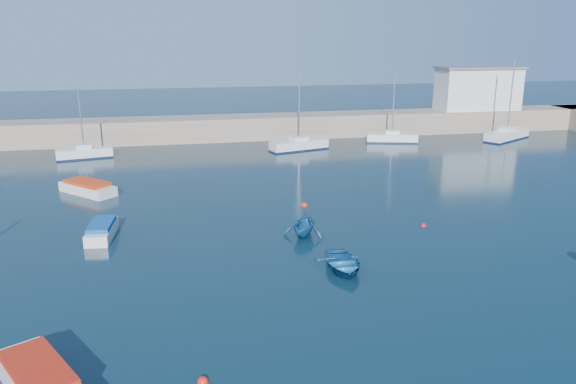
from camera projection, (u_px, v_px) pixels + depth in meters
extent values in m
plane|color=#0B2533|center=(374.00, 347.00, 22.15)|extent=(220.00, 220.00, 0.00)
cube|color=gray|center=(239.00, 127.00, 65.14)|extent=(96.00, 4.50, 2.60)
cube|color=silver|center=(478.00, 89.00, 69.82)|extent=(10.00, 4.00, 5.00)
cube|color=silver|center=(84.00, 153.00, 55.08)|extent=(5.45, 2.55, 0.98)
cylinder|color=#B7BABC|center=(81.00, 118.00, 54.11)|extent=(0.15, 0.15, 6.04)
cube|color=silver|center=(299.00, 145.00, 59.03)|extent=(6.49, 3.45, 1.02)
cylinder|color=#B7BABC|center=(299.00, 106.00, 57.90)|extent=(0.15, 0.15, 7.19)
cube|color=silver|center=(392.00, 138.00, 63.09)|extent=(5.85, 2.97, 0.98)
cylinder|color=#B7BABC|center=(393.00, 105.00, 62.06)|extent=(0.14, 0.14, 6.47)
cube|color=silver|center=(507.00, 135.00, 64.72)|extent=(7.01, 5.28, 1.03)
cylinder|color=#B7BABC|center=(511.00, 96.00, 63.47)|extent=(0.15, 0.15, 8.04)
cube|color=silver|center=(39.00, 382.00, 19.26)|extent=(3.85, 5.01, 0.78)
cube|color=#B31F0C|center=(37.00, 369.00, 19.11)|extent=(3.18, 3.92, 0.29)
cube|color=silver|center=(102.00, 231.00, 33.96)|extent=(1.66, 3.94, 0.69)
cube|color=#0D4490|center=(101.00, 224.00, 33.83)|extent=(1.51, 2.98, 0.26)
cube|color=silver|center=(88.00, 189.00, 43.08)|extent=(4.66, 4.75, 0.74)
cube|color=red|center=(87.00, 183.00, 42.94)|extent=(3.74, 3.80, 0.28)
imported|color=#135086|center=(343.00, 264.00, 29.17)|extent=(2.63, 3.61, 0.73)
imported|color=#135086|center=(304.00, 224.00, 34.02)|extent=(3.51, 3.67, 1.51)
sphere|color=red|center=(203.00, 382.00, 19.92)|extent=(0.41, 0.41, 0.41)
sphere|color=red|center=(423.00, 226.00, 35.94)|extent=(0.39, 0.39, 0.39)
sphere|color=red|center=(304.00, 206.00, 40.16)|extent=(0.49, 0.49, 0.49)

